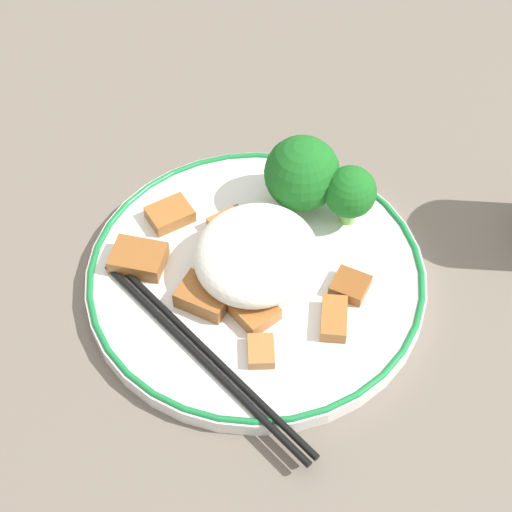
# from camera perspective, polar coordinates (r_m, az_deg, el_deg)

# --- Properties ---
(ground_plane) EXTENTS (3.00, 3.00, 0.00)m
(ground_plane) POSITION_cam_1_polar(r_m,az_deg,el_deg) (0.65, 0.00, -1.81)
(ground_plane) COLOR #665B51
(plate) EXTENTS (0.25, 0.25, 0.02)m
(plate) POSITION_cam_1_polar(r_m,az_deg,el_deg) (0.64, 0.00, -1.37)
(plate) COLOR white
(plate) RESTS_ON ground_plane
(rice_mound) EXTENTS (0.09, 0.09, 0.04)m
(rice_mound) POSITION_cam_1_polar(r_m,az_deg,el_deg) (0.62, -0.32, -0.07)
(rice_mound) COLOR white
(rice_mound) RESTS_ON plate
(broccoli_back_left) EXTENTS (0.04, 0.04, 0.05)m
(broccoli_back_left) POSITION_cam_1_polar(r_m,az_deg,el_deg) (0.65, 6.30, 4.22)
(broccoli_back_left) COLOR #7FB756
(broccoli_back_left) RESTS_ON plate
(broccoli_back_center) EXTENTS (0.06, 0.06, 0.06)m
(broccoli_back_center) POSITION_cam_1_polar(r_m,az_deg,el_deg) (0.66, 3.09, 5.49)
(broccoli_back_center) COLOR #7FB756
(broccoli_back_center) RESTS_ON plate
(meat_near_front) EXTENTS (0.03, 0.03, 0.01)m
(meat_near_front) POSITION_cam_1_polar(r_m,az_deg,el_deg) (0.63, 6.30, -1.98)
(meat_near_front) COLOR brown
(meat_near_front) RESTS_ON plate
(meat_near_left) EXTENTS (0.03, 0.03, 0.01)m
(meat_near_left) POSITION_cam_1_polar(r_m,az_deg,el_deg) (0.59, 0.34, -6.36)
(meat_near_left) COLOR #9E6633
(meat_near_left) RESTS_ON plate
(meat_near_right) EXTENTS (0.04, 0.04, 0.01)m
(meat_near_right) POSITION_cam_1_polar(r_m,az_deg,el_deg) (0.66, -1.58, 1.84)
(meat_near_right) COLOR #9E6633
(meat_near_right) RESTS_ON plate
(meat_near_back) EXTENTS (0.03, 0.04, 0.01)m
(meat_near_back) POSITION_cam_1_polar(r_m,az_deg,el_deg) (0.62, -3.45, -2.69)
(meat_near_back) COLOR brown
(meat_near_back) RESTS_ON plate
(meat_on_rice_edge) EXTENTS (0.03, 0.04, 0.01)m
(meat_on_rice_edge) POSITION_cam_1_polar(r_m,az_deg,el_deg) (0.61, -0.06, -3.73)
(meat_on_rice_edge) COLOR #995B28
(meat_on_rice_edge) RESTS_ON plate
(meat_mid_left) EXTENTS (0.04, 0.04, 0.01)m
(meat_mid_left) POSITION_cam_1_polar(r_m,az_deg,el_deg) (0.67, -5.76, 2.78)
(meat_mid_left) COLOR #995B28
(meat_mid_left) RESTS_ON plate
(meat_mid_right) EXTENTS (0.04, 0.03, 0.01)m
(meat_mid_right) POSITION_cam_1_polar(r_m,az_deg,el_deg) (0.61, 5.22, -4.17)
(meat_mid_right) COLOR #995B28
(meat_mid_right) RESTS_ON plate
(meat_far_scatter) EXTENTS (0.04, 0.05, 0.01)m
(meat_far_scatter) POSITION_cam_1_polar(r_m,az_deg,el_deg) (0.64, -7.85, -0.16)
(meat_far_scatter) COLOR brown
(meat_far_scatter) RESTS_ON plate
(chopsticks) EXTENTS (0.06, 0.21, 0.01)m
(chopsticks) POSITION_cam_1_polar(r_m,az_deg,el_deg) (0.60, -3.49, -6.59)
(chopsticks) COLOR black
(chopsticks) RESTS_ON plate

